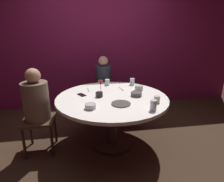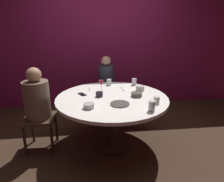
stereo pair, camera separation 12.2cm
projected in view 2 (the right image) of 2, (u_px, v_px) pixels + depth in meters
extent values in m
plane|color=#382619|center=(112.00, 143.00, 2.76)|extent=(8.00, 8.00, 0.00)
cube|color=maroon|center=(104.00, 44.00, 3.84)|extent=(6.00, 0.10, 2.60)
cylinder|color=white|center=(112.00, 98.00, 2.54)|extent=(1.50, 1.50, 0.04)
cylinder|color=#332319|center=(112.00, 122.00, 2.65)|extent=(0.14, 0.14, 0.68)
cylinder|color=#2D2116|center=(112.00, 142.00, 2.75)|extent=(0.60, 0.60, 0.03)
cube|color=#3F2D1E|center=(40.00, 119.00, 2.51)|extent=(0.40, 0.40, 0.04)
cylinder|color=brown|center=(37.00, 100.00, 2.43)|extent=(0.33, 0.33, 0.50)
sphere|color=tan|center=(34.00, 75.00, 2.32)|extent=(0.19, 0.19, 0.19)
cylinder|color=#332319|center=(25.00, 142.00, 2.41)|extent=(0.04, 0.04, 0.43)
cylinder|color=#332319|center=(52.00, 140.00, 2.44)|extent=(0.04, 0.04, 0.43)
cylinder|color=#332319|center=(32.00, 128.00, 2.73)|extent=(0.04, 0.04, 0.43)
cylinder|color=#332319|center=(56.00, 127.00, 2.76)|extent=(0.04, 0.04, 0.43)
cube|color=#3F2D1E|center=(106.00, 92.00, 3.55)|extent=(0.40, 0.40, 0.04)
cylinder|color=#2D333D|center=(106.00, 79.00, 3.47)|extent=(0.29, 0.29, 0.49)
sphere|color=tan|center=(106.00, 61.00, 3.36)|extent=(0.18, 0.18, 0.18)
cylinder|color=#332319|center=(97.00, 101.00, 3.77)|extent=(0.04, 0.04, 0.43)
cylinder|color=#332319|center=(98.00, 108.00, 3.45)|extent=(0.04, 0.04, 0.43)
cylinder|color=#332319|center=(114.00, 100.00, 3.80)|extent=(0.04, 0.04, 0.43)
cylinder|color=#332319|center=(116.00, 107.00, 3.48)|extent=(0.04, 0.04, 0.43)
cylinder|color=black|center=(99.00, 94.00, 2.53)|extent=(0.10, 0.10, 0.06)
sphere|color=#F9D159|center=(99.00, 91.00, 2.51)|extent=(0.02, 0.02, 0.02)
cylinder|color=silver|center=(101.00, 92.00, 2.72)|extent=(0.06, 0.06, 0.01)
cylinder|color=silver|center=(101.00, 88.00, 2.71)|extent=(0.01, 0.01, 0.09)
cone|color=maroon|center=(101.00, 83.00, 2.68)|extent=(0.08, 0.08, 0.08)
cylinder|color=#4C4742|center=(120.00, 104.00, 2.27)|extent=(0.23, 0.23, 0.01)
cube|color=black|center=(82.00, 94.00, 2.61)|extent=(0.13, 0.16, 0.01)
cylinder|color=#B7B7BC|center=(89.00, 106.00, 2.16)|extent=(0.13, 0.13, 0.06)
cylinder|color=#B2ADA3|center=(140.00, 88.00, 2.77)|extent=(0.12, 0.12, 0.07)
cylinder|color=#4C4742|center=(137.00, 94.00, 2.53)|extent=(0.15, 0.15, 0.05)
cylinder|color=silver|center=(134.00, 82.00, 3.04)|extent=(0.08, 0.08, 0.10)
cylinder|color=silver|center=(109.00, 82.00, 3.05)|extent=(0.08, 0.08, 0.09)
cylinder|color=silver|center=(152.00, 106.00, 2.07)|extent=(0.07, 0.07, 0.12)
cylinder|color=beige|center=(156.00, 100.00, 2.28)|extent=(0.07, 0.07, 0.09)
cube|color=#B7B7BC|center=(122.00, 89.00, 2.84)|extent=(0.05, 0.18, 0.01)
cube|color=#B7B7BC|center=(89.00, 89.00, 2.83)|extent=(0.02, 0.18, 0.01)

